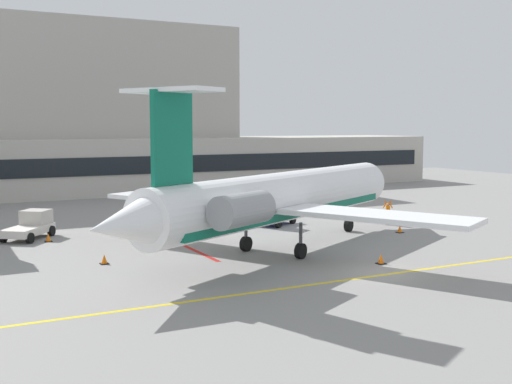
# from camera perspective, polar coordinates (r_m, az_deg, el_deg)

# --- Properties ---
(ground) EXTENTS (120.00, 120.00, 0.11)m
(ground) POSITION_cam_1_polar(r_m,az_deg,el_deg) (33.96, 11.14, -7.16)
(ground) COLOR gray
(terminal_building) EXTENTS (79.76, 13.33, 19.40)m
(terminal_building) POSITION_cam_1_polar(r_m,az_deg,el_deg) (74.89, -15.22, 5.80)
(terminal_building) COLOR #B7B2A8
(terminal_building) RESTS_ON ground
(regional_jet) EXTENTS (27.10, 22.59, 9.34)m
(regional_jet) POSITION_cam_1_polar(r_m,az_deg,el_deg) (37.64, 2.02, -0.55)
(regional_jet) COLOR white
(regional_jet) RESTS_ON ground
(baggage_tug) EXTENTS (3.85, 3.42, 2.16)m
(baggage_tug) POSITION_cam_1_polar(r_m,az_deg,el_deg) (48.28, 1.51, -1.87)
(baggage_tug) COLOR #19389E
(baggage_tug) RESTS_ON ground
(pushback_tractor) EXTENTS (3.97, 4.38, 1.82)m
(pushback_tractor) POSITION_cam_1_polar(r_m,az_deg,el_deg) (45.61, -19.54, -2.84)
(pushback_tractor) COLOR silver
(pushback_tractor) RESTS_ON ground
(belt_loader) EXTENTS (3.80, 3.60, 2.13)m
(belt_loader) POSITION_cam_1_polar(r_m,az_deg,el_deg) (63.02, 1.73, -0.01)
(belt_loader) COLOR silver
(belt_loader) RESTS_ON ground
(marshaller) EXTENTS (0.48, 0.77, 1.90)m
(marshaller) POSITION_cam_1_polar(r_m,az_deg,el_deg) (49.59, 11.75, -1.80)
(marshaller) COLOR #191E33
(marshaller) RESTS_ON ground
(safety_cone_alpha) EXTENTS (0.47, 0.47, 0.55)m
(safety_cone_alpha) POSITION_cam_1_polar(r_m,az_deg,el_deg) (46.33, 12.78, -3.28)
(safety_cone_alpha) COLOR orange
(safety_cone_alpha) RESTS_ON ground
(safety_cone_bravo) EXTENTS (0.47, 0.47, 0.55)m
(safety_cone_bravo) POSITION_cam_1_polar(r_m,az_deg,el_deg) (35.88, 11.15, -5.96)
(safety_cone_bravo) COLOR orange
(safety_cone_bravo) RESTS_ON ground
(safety_cone_charlie) EXTENTS (0.47, 0.47, 0.55)m
(safety_cone_charlie) POSITION_cam_1_polar(r_m,az_deg,el_deg) (43.91, -18.15, -3.94)
(safety_cone_charlie) COLOR orange
(safety_cone_charlie) RESTS_ON ground
(safety_cone_delta) EXTENTS (0.47, 0.47, 0.55)m
(safety_cone_delta) POSITION_cam_1_polar(r_m,az_deg,el_deg) (36.14, -13.46, -5.93)
(safety_cone_delta) COLOR orange
(safety_cone_delta) RESTS_ON ground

